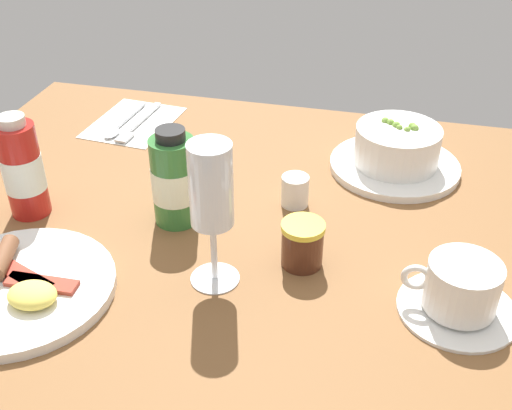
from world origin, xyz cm
name	(u,v)px	position (x,y,z in cm)	size (l,w,h in cm)	color
ground_plane	(261,240)	(0.00, 0.00, -1.50)	(110.00, 84.00, 3.00)	brown
porridge_bowl	(397,150)	(-17.03, -22.09, 3.57)	(20.92, 20.92, 8.21)	white
cutlery_setting	(132,123)	(31.05, -27.40, 0.25)	(15.21, 18.74, 0.90)	white
coffee_cup	(461,290)	(-26.35, 10.20, 3.23)	(14.23, 14.23, 6.99)	white
creamer_jug	(295,190)	(-3.16, -7.94, 2.43)	(4.51, 4.57, 5.26)	white
wine_glass	(211,193)	(3.30, 11.42, 12.98)	(6.27, 6.27, 19.30)	white
jam_jar	(302,244)	(-6.78, 5.65, 3.16)	(5.67, 5.67, 6.25)	#4C2718
sauce_bottle_red	(23,170)	(33.89, 3.20, 7.15)	(5.73, 5.73, 15.42)	#B21E19
sauce_bottle_green	(175,179)	(12.49, -0.39, 6.64)	(6.36, 6.36, 14.43)	#337233
breakfast_plate	(20,287)	(25.80, 19.78, 0.93)	(23.66, 23.66, 3.70)	white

